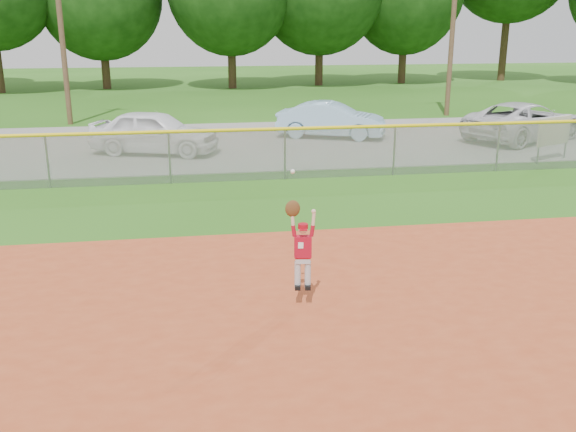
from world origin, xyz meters
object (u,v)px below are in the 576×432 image
object	(u,v)px
sponsor_sign	(554,132)
ballplayer	(301,245)
car_white_a	(155,132)
car_blue	(331,120)
car_white_b	(524,121)

from	to	relation	value
sponsor_sign	ballplayer	world-z (taller)	ballplayer
car_white_a	car_blue	bearing A→B (deg)	-53.83
car_blue	car_white_b	bearing A→B (deg)	-80.92
ballplayer	car_blue	bearing A→B (deg)	75.46
car_white_a	ballplayer	size ratio (longest dim) A/B	2.25
car_white_b	sponsor_sign	distance (m)	3.90
sponsor_sign	car_blue	bearing A→B (deg)	138.74
car_white_a	car_blue	distance (m)	7.13
car_blue	sponsor_sign	size ratio (longest dim) A/B	2.78
car_white_a	car_white_b	xyz separation A→B (m)	(14.07, 0.44, -0.02)
sponsor_sign	ballplayer	distance (m)	14.23
car_blue	ballplayer	bearing A→B (deg)	-172.03
car_blue	car_white_b	size ratio (longest dim) A/B	0.80
sponsor_sign	car_white_b	bearing A→B (deg)	75.10
car_blue	ballplayer	size ratio (longest dim) A/B	2.15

